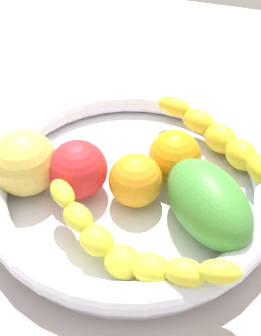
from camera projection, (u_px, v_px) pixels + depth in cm
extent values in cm
cube|color=#A19493|center=(130.00, 204.00, 52.70)|extent=(120.00, 120.00, 3.00)
cylinder|color=silver|center=(130.00, 191.00, 51.16)|extent=(32.14, 32.14, 1.52)
torus|color=silver|center=(130.00, 177.00, 49.59)|extent=(34.28, 34.28, 3.06)
ellipsoid|color=yellow|center=(241.00, 155.00, 51.43)|extent=(5.74, 5.66, 3.45)
ellipsoid|color=yellow|center=(220.00, 139.00, 53.66)|extent=(5.75, 5.39, 3.45)
ellipsoid|color=yellow|center=(198.00, 121.00, 55.10)|extent=(5.40, 4.50, 2.93)
ellipsoid|color=yellow|center=(174.00, 106.00, 56.21)|extent=(5.05, 3.41, 2.41)
ellipsoid|color=yellow|center=(62.00, 193.00, 43.70)|extent=(4.35, 4.16, 2.17)
ellipsoid|color=yellow|center=(78.00, 218.00, 42.55)|extent=(4.63, 4.21, 2.56)
ellipsoid|color=yellow|center=(98.00, 241.00, 41.62)|extent=(4.71, 4.21, 2.95)
ellipsoid|color=yellow|center=(123.00, 262.00, 40.94)|extent=(4.55, 4.16, 3.34)
ellipsoid|color=yellow|center=(152.00, 269.00, 39.28)|extent=(4.10, 3.27, 2.95)
ellipsoid|color=yellow|center=(184.00, 272.00, 37.93)|extent=(4.04, 2.82, 2.56)
ellipsoid|color=yellow|center=(220.00, 272.00, 36.91)|extent=(4.25, 2.98, 2.17)
sphere|color=orange|center=(136.00, 180.00, 47.12)|extent=(6.04, 6.04, 6.04)
sphere|color=orange|center=(174.00, 156.00, 49.96)|extent=(6.18, 6.18, 6.18)
sphere|color=#E7C253|center=(25.00, 163.00, 48.05)|extent=(7.57, 7.57, 7.57)
sphere|color=red|center=(78.00, 169.00, 47.88)|extent=(6.73, 6.73, 6.73)
ellipsoid|color=#428C37|center=(208.00, 203.00, 43.96)|extent=(13.41, 13.51, 7.24)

